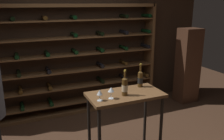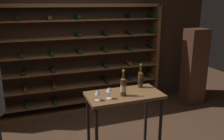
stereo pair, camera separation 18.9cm
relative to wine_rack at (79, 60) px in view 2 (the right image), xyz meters
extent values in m
cube|color=#3D2B1E|center=(0.08, 0.21, 0.28)|extent=(5.72, 0.10, 2.67)
cube|color=brown|center=(1.67, 0.00, 0.01)|extent=(0.06, 0.32, 2.13)
cube|color=brown|center=(0.00, 0.00, 1.05)|extent=(3.34, 0.32, 0.06)
cube|color=brown|center=(0.00, 0.00, -1.03)|extent=(3.34, 0.32, 0.06)
cube|color=brown|center=(0.00, 0.00, -0.83)|extent=(3.26, 0.32, 0.02)
cylinder|color=black|center=(-1.04, 0.00, -0.78)|extent=(0.08, 0.30, 0.08)
cylinder|color=black|center=(-0.52, 0.00, -0.78)|extent=(0.08, 0.30, 0.08)
cylinder|color=black|center=(0.53, 0.00, -0.78)|extent=(0.08, 0.30, 0.08)
cylinder|color=black|center=(1.05, 0.00, -0.78)|extent=(0.08, 0.30, 0.08)
cylinder|color=#4C3314|center=(1.57, 0.00, -0.78)|extent=(0.08, 0.30, 0.08)
cube|color=brown|center=(0.00, 0.00, -0.51)|extent=(3.26, 0.32, 0.02)
cylinder|color=#4C3314|center=(-1.04, 0.00, -0.45)|extent=(0.08, 0.30, 0.08)
cylinder|color=#4C3314|center=(-0.52, 0.00, -0.45)|extent=(0.08, 0.30, 0.08)
cylinder|color=black|center=(0.53, 0.00, -0.45)|extent=(0.08, 0.30, 0.08)
cylinder|color=black|center=(1.05, 0.00, -0.45)|extent=(0.08, 0.30, 0.08)
cylinder|color=#4C3314|center=(1.57, 0.00, -0.45)|extent=(0.08, 0.30, 0.08)
cube|color=brown|center=(0.00, 0.00, -0.19)|extent=(3.26, 0.32, 0.02)
cylinder|color=black|center=(-1.04, 0.00, -0.13)|extent=(0.08, 0.30, 0.08)
cylinder|color=black|center=(-0.52, 0.00, -0.13)|extent=(0.08, 0.30, 0.08)
cylinder|color=black|center=(0.53, 0.00, -0.13)|extent=(0.08, 0.30, 0.08)
cylinder|color=#4C3314|center=(1.05, 0.00, -0.13)|extent=(0.08, 0.30, 0.08)
cube|color=brown|center=(0.00, 0.00, 0.14)|extent=(3.26, 0.32, 0.02)
cylinder|color=black|center=(-1.04, 0.00, 0.19)|extent=(0.08, 0.30, 0.08)
cylinder|color=black|center=(-0.52, 0.00, 0.19)|extent=(0.08, 0.30, 0.08)
cylinder|color=black|center=(0.00, 0.00, 0.19)|extent=(0.08, 0.30, 0.08)
cylinder|color=black|center=(0.53, 0.00, 0.19)|extent=(0.08, 0.30, 0.08)
cylinder|color=black|center=(1.05, 0.00, 0.19)|extent=(0.08, 0.30, 0.08)
cylinder|color=black|center=(1.57, 0.00, 0.19)|extent=(0.08, 0.30, 0.08)
cube|color=brown|center=(0.00, 0.00, 0.46)|extent=(3.26, 0.32, 0.02)
cylinder|color=black|center=(0.00, 0.00, 0.51)|extent=(0.08, 0.30, 0.08)
cylinder|color=black|center=(0.53, 0.00, 0.51)|extent=(0.08, 0.30, 0.08)
cylinder|color=black|center=(1.05, 0.00, 0.51)|extent=(0.08, 0.30, 0.08)
cylinder|color=black|center=(1.57, 0.00, 0.51)|extent=(0.08, 0.30, 0.08)
cube|color=brown|center=(0.00, 0.00, 0.78)|extent=(3.26, 0.32, 0.02)
cylinder|color=black|center=(-1.04, 0.00, 0.84)|extent=(0.08, 0.30, 0.08)
cylinder|color=#4C3314|center=(-0.52, 0.00, 0.84)|extent=(0.08, 0.30, 0.08)
cylinder|color=black|center=(0.00, 0.00, 0.84)|extent=(0.08, 0.30, 0.08)
cylinder|color=black|center=(1.05, 0.00, 0.84)|extent=(0.08, 0.30, 0.08)
cylinder|color=black|center=(1.57, 0.00, 0.84)|extent=(0.08, 0.30, 0.08)
cube|color=brown|center=(0.22, -1.80, -0.09)|extent=(1.00, 0.52, 0.04)
cylinder|color=black|center=(0.67, -2.01, -0.58)|extent=(0.04, 0.04, 0.95)
cylinder|color=black|center=(-0.23, -1.59, -0.58)|extent=(0.04, 0.04, 0.95)
cylinder|color=black|center=(0.67, -1.59, -0.58)|extent=(0.04, 0.04, 0.95)
cube|color=#4C2D1E|center=(2.42, -0.42, -0.24)|extent=(0.44, 0.36, 1.63)
cylinder|color=#4C3314|center=(0.18, -1.85, 0.04)|extent=(0.08, 0.08, 0.22)
cone|color=#4C3314|center=(0.18, -1.85, 0.17)|extent=(0.08, 0.08, 0.03)
cylinder|color=#4C3314|center=(0.18, -1.85, 0.22)|extent=(0.03, 0.03, 0.08)
cylinder|color=#B7932D|center=(0.18, -1.85, 0.27)|extent=(0.03, 0.03, 0.02)
cylinder|color=#C6B28C|center=(0.18, -1.85, 0.03)|extent=(0.08, 0.08, 0.08)
cylinder|color=#4C3314|center=(0.53, -1.64, 0.04)|extent=(0.07, 0.07, 0.21)
cone|color=#4C3314|center=(0.53, -1.64, 0.16)|extent=(0.07, 0.07, 0.03)
cylinder|color=#4C3314|center=(0.53, -1.64, 0.21)|extent=(0.03, 0.03, 0.08)
cylinder|color=#B7932D|center=(0.53, -1.64, 0.26)|extent=(0.03, 0.03, 0.02)
cylinder|color=black|center=(0.53, -1.64, 0.03)|extent=(0.08, 0.08, 0.08)
cylinder|color=silver|center=(-0.03, -1.89, -0.06)|extent=(0.07, 0.07, 0.00)
cylinder|color=silver|center=(-0.03, -1.89, -0.02)|extent=(0.01, 0.01, 0.09)
cone|color=silver|center=(-0.03, -1.89, 0.06)|extent=(0.08, 0.08, 0.06)
cylinder|color=#590A14|center=(-0.03, -1.89, 0.04)|extent=(0.04, 0.04, 0.02)
cylinder|color=silver|center=(-0.18, -1.90, -0.06)|extent=(0.07, 0.07, 0.00)
cylinder|color=silver|center=(-0.18, -1.90, -0.03)|extent=(0.01, 0.01, 0.07)
cone|color=silver|center=(-0.18, -1.90, 0.04)|extent=(0.07, 0.07, 0.06)
cylinder|color=#590A14|center=(-0.18, -1.90, 0.03)|extent=(0.04, 0.04, 0.02)
camera|label=1|loc=(-1.11, -4.47, 1.09)|focal=38.46mm
camera|label=2|loc=(-0.93, -4.54, 1.09)|focal=38.46mm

